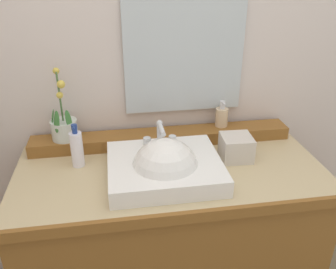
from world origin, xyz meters
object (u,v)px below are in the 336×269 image
(sink_basin, at_px, (165,170))
(tissue_box, at_px, (236,147))
(soap_dispenser, at_px, (222,116))
(lotion_bottle, at_px, (77,148))
(potted_plant, at_px, (64,126))

(sink_basin, distance_m, tissue_box, 0.34)
(sink_basin, bearing_deg, soap_dispenser, 43.94)
(soap_dispenser, relative_size, tissue_box, 0.98)
(soap_dispenser, xyz_separation_m, lotion_bottle, (-0.67, -0.17, -0.03))
(soap_dispenser, bearing_deg, potted_plant, -178.57)
(soap_dispenser, height_order, tissue_box, soap_dispenser)
(lotion_bottle, bearing_deg, potted_plant, 112.65)
(sink_basin, bearing_deg, tissue_box, 16.70)
(sink_basin, relative_size, potted_plant, 1.39)
(soap_dispenser, distance_m, tissue_box, 0.22)
(soap_dispenser, height_order, lotion_bottle, lotion_bottle)
(soap_dispenser, xyz_separation_m, tissue_box, (0.00, -0.21, -0.06))
(tissue_box, bearing_deg, sink_basin, -163.30)
(lotion_bottle, distance_m, tissue_box, 0.68)
(potted_plant, height_order, tissue_box, potted_plant)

